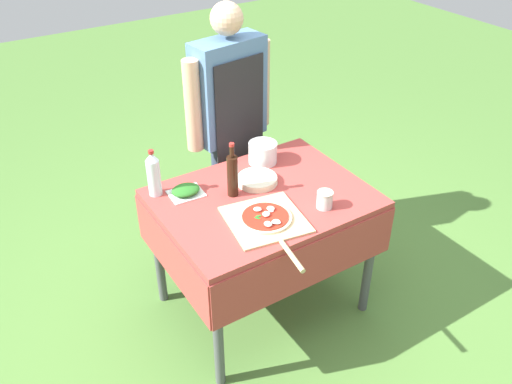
{
  "coord_description": "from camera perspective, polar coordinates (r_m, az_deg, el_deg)",
  "views": [
    {
      "loc": [
        -1.3,
        -1.99,
        2.41
      ],
      "look_at": [
        -0.04,
        0.0,
        0.83
      ],
      "focal_mm": 38.0,
      "sensor_mm": 36.0,
      "label": 1
    }
  ],
  "objects": [
    {
      "name": "ground_plane",
      "position": [
        3.38,
        0.64,
        -11.59
      ],
      "size": [
        12.0,
        12.0,
        0.0
      ],
      "primitive_type": "plane",
      "color": "#517F38"
    },
    {
      "name": "mixing_tub",
      "position": [
        3.14,
        0.72,
        4.16
      ],
      "size": [
        0.17,
        0.17,
        0.12
      ],
      "primitive_type": "cylinder",
      "color": "silver",
      "rests_on": "prep_table"
    },
    {
      "name": "person_cook",
      "position": [
        3.33,
        -2.78,
        8.15
      ],
      "size": [
        0.61,
        0.25,
        1.64
      ],
      "rotation": [
        0.0,
        0.0,
        3.28
      ],
      "color": "#333D56",
      "rests_on": "ground"
    },
    {
      "name": "herb_container",
      "position": [
        2.9,
        -7.41,
        0.15
      ],
      "size": [
        0.19,
        0.16,
        0.05
      ],
      "rotation": [
        0.0,
        0.0,
        -0.06
      ],
      "color": "silver",
      "rests_on": "prep_table"
    },
    {
      "name": "pizza_on_peel",
      "position": [
        2.68,
        1.12,
        -2.97
      ],
      "size": [
        0.43,
        0.62,
        0.05
      ],
      "rotation": [
        0.0,
        0.0,
        -0.16
      ],
      "color": "#D1B27F",
      "rests_on": "prep_table"
    },
    {
      "name": "sauce_jar",
      "position": [
        2.79,
        7.24,
        -0.89
      ],
      "size": [
        0.08,
        0.08,
        0.09
      ],
      "color": "silver",
      "rests_on": "prep_table"
    },
    {
      "name": "plate_stack",
      "position": [
        2.97,
        0.12,
        1.29
      ],
      "size": [
        0.23,
        0.23,
        0.03
      ],
      "color": "beige",
      "rests_on": "prep_table"
    },
    {
      "name": "water_bottle",
      "position": [
        2.87,
        -10.73,
        1.9
      ],
      "size": [
        0.07,
        0.07,
        0.27
      ],
      "color": "silver",
      "rests_on": "prep_table"
    },
    {
      "name": "oil_bottle",
      "position": [
        2.82,
        -2.49,
        1.82
      ],
      "size": [
        0.06,
        0.06,
        0.31
      ],
      "color": "black",
      "rests_on": "prep_table"
    },
    {
      "name": "prep_table",
      "position": [
        2.93,
        0.72,
        -2.18
      ],
      "size": [
        1.12,
        0.85,
        0.79
      ],
      "color": "#A83D38",
      "rests_on": "ground"
    }
  ]
}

